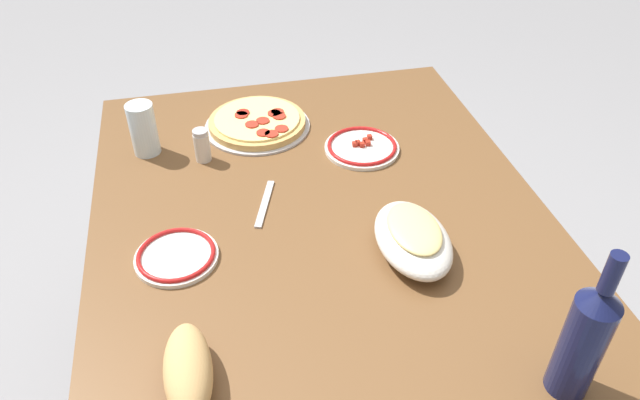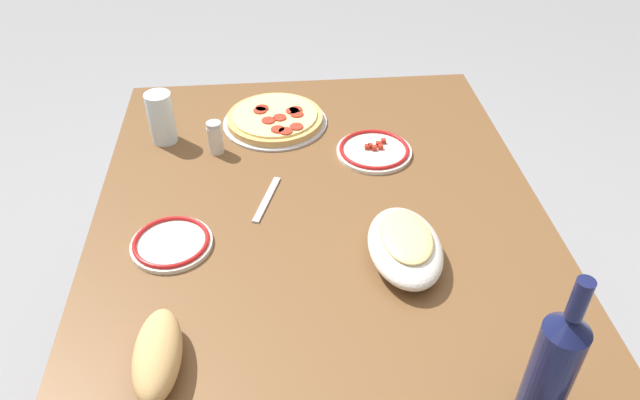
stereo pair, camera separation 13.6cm
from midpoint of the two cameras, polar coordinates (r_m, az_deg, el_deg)
name	(u,v)px [view 2 (the right image)]	position (r m, az deg, el deg)	size (l,w,h in m)	color
ground_plane	(320,398)	(1.94, 2.11, -18.26)	(8.00, 8.00, 0.00)	gray
dining_table	(320,247)	(1.46, 2.68, -4.54)	(1.26, 1.03, 0.75)	brown
pepperoni_pizza	(275,119)	(1.68, -1.94, 7.57)	(0.29, 0.29, 0.03)	#B7B7BC
baked_pasta_dish	(405,245)	(1.25, 11.14, -4.29)	(0.24, 0.15, 0.08)	white
wine_bottle	(554,365)	(1.02, 24.90, -14.15)	(0.07, 0.07, 0.30)	#141942
water_glass	(161,118)	(1.62, -12.42, 7.50)	(0.07, 0.07, 0.14)	silver
side_plate_near	(171,243)	(1.31, -10.97, -4.12)	(0.17, 0.17, 0.02)	white
side_plate_far	(374,150)	(1.57, 7.61, 4.57)	(0.19, 0.19, 0.02)	white
bread_loaf	(158,355)	(1.07, -11.50, -14.30)	(0.19, 0.08, 0.07)	tan
spice_shaker	(215,138)	(1.56, -7.40, 5.77)	(0.04, 0.04, 0.09)	silver
fork_left	(267,199)	(1.41, -2.29, -0.03)	(0.17, 0.02, 0.01)	#B7B7BC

